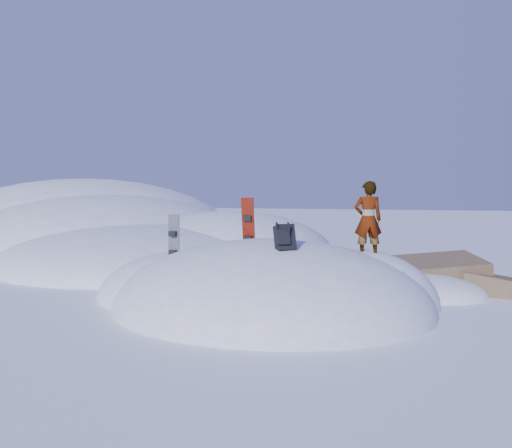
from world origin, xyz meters
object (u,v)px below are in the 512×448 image
(backpack, at_px, (284,238))
(person, at_px, (368,219))
(snowboard_red, at_px, (248,231))
(snowboard_dark, at_px, (174,245))

(backpack, distance_m, person, 2.18)
(backpack, xyz_separation_m, person, (1.51, 1.54, 0.30))
(snowboard_red, height_order, backpack, snowboard_red)
(snowboard_dark, bearing_deg, person, 13.14)
(backpack, relative_size, person, 0.37)
(snowboard_red, xyz_separation_m, snowboard_dark, (-1.56, -0.70, -0.31))
(person, bearing_deg, snowboard_dark, -5.09)
(snowboard_red, bearing_deg, snowboard_dark, -152.04)
(snowboard_dark, xyz_separation_m, person, (4.26, 0.79, 0.61))
(snowboard_red, bearing_deg, person, 5.80)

